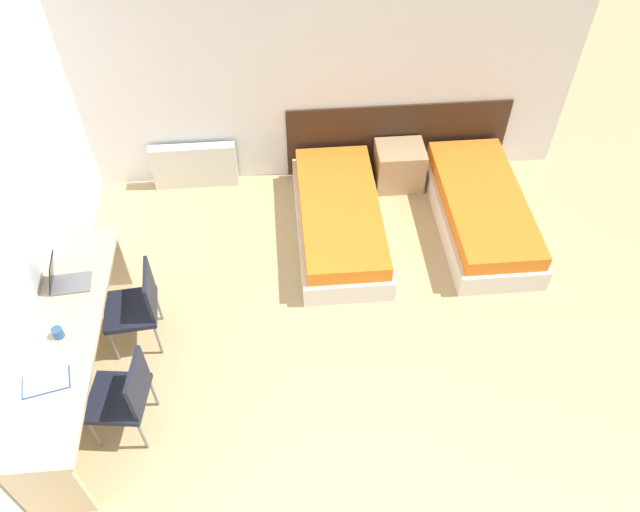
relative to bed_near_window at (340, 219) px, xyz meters
The scene contains 13 objects.
wall_back 1.55m from the bed_near_window, 104.83° to the left, with size 5.58×0.05×2.70m.
wall_left 3.00m from the bed_near_window, 158.81° to the right, with size 0.05×4.97×2.70m.
headboard_panel 1.24m from the bed_near_window, 52.99° to the left, with size 2.42×0.03×0.85m.
bed_near_window is the anchor object (origin of this frame).
bed_near_door 1.46m from the bed_near_window, ahead, with size 0.86×1.88×0.41m.
nightstand 1.03m from the bed_near_window, 44.77° to the left, with size 0.52×0.42×0.48m.
radiator 1.74m from the bed_near_window, 149.28° to the left, with size 0.91×0.12×0.53m.
desk 2.81m from the bed_near_window, 145.40° to the right, with size 0.53×2.19×0.73m.
chair_near_laptop 2.19m from the bed_near_window, 147.82° to the right, with size 0.47×0.47×0.86m.
chair_near_notebook 2.74m from the bed_near_window, 132.48° to the right, with size 0.48×0.48×0.86m.
laptop 2.67m from the bed_near_window, 154.79° to the right, with size 0.33×0.24×0.31m.
open_notebook 3.13m from the bed_near_window, 139.16° to the right, with size 0.36×0.26×0.02m.
mug 2.88m from the bed_near_window, 145.07° to the right, with size 0.08×0.08×0.09m.
Camera 1 is at (-0.31, -1.49, 4.64)m, focal length 35.00 mm.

